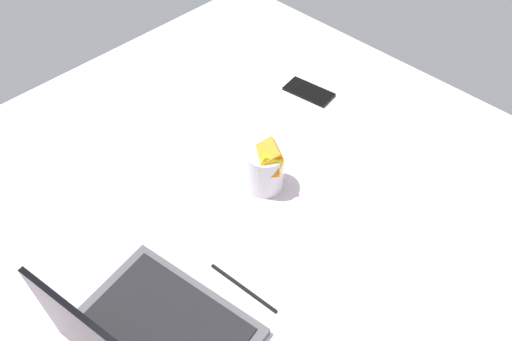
{
  "coord_description": "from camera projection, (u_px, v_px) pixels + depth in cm",
  "views": [
    {
      "loc": [
        -36.85,
        53.03,
        109.26
      ],
      "look_at": [
        17.14,
        -1.99,
        24.0
      ],
      "focal_mm": 34.82,
      "sensor_mm": 36.0,
      "label": 1
    }
  ],
  "objects": [
    {
      "name": "snack_cup",
      "position": [
        266.0,
        168.0,
        1.15
      ],
      "size": [
        9.96,
        9.0,
        15.11
      ],
      "color": "silver",
      "rests_on": "bed_mattress"
    },
    {
      "name": "laptop",
      "position": [
        151.0,
        336.0,
        0.9
      ],
      "size": [
        36.31,
        28.07,
        23.0
      ],
      "rotation": [
        0.0,
        0.0,
        0.16
      ],
      "color": "#4C4C51",
      "rests_on": "bed_mattress"
    },
    {
      "name": "cell_phone",
      "position": [
        309.0,
        92.0,
        1.43
      ],
      "size": [
        14.83,
        8.74,
        0.8
      ],
      "primitive_type": "cube",
      "rotation": [
        0.0,
        0.0,
        1.71
      ],
      "color": "black",
      "rests_on": "bed_mattress"
    },
    {
      "name": "bed_mattress",
      "position": [
        302.0,
        255.0,
        1.17
      ],
      "size": [
        180.0,
        140.0,
        18.0
      ],
      "primitive_type": "cube",
      "color": "silver",
      "rests_on": "ground"
    },
    {
      "name": "charger_cable",
      "position": [
        243.0,
        287.0,
        1.01
      ],
      "size": [
        16.97,
        2.35,
        0.6
      ],
      "primitive_type": "cube",
      "rotation": [
        0.0,
        0.0,
        0.1
      ],
      "color": "black",
      "rests_on": "bed_mattress"
    }
  ]
}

